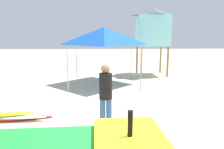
% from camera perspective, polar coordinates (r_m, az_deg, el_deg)
% --- Properties ---
extents(surfboard_pile, '(2.62, 0.66, 0.24)m').
position_cam_1_polar(surfboard_pile, '(6.70, -27.49, -10.23)').
color(surfboard_pile, red).
rests_on(surfboard_pile, ground).
extents(lifeguard_near_left, '(0.32, 0.32, 1.66)m').
position_cam_1_polar(lifeguard_near_left, '(5.22, -1.72, -4.95)').
color(lifeguard_near_left, '#33598C').
rests_on(lifeguard_near_left, ground).
extents(popup_canopy, '(3.16, 3.16, 2.80)m').
position_cam_1_polar(popup_canopy, '(10.44, -2.18, 10.34)').
color(popup_canopy, '#B2B2B7').
rests_on(popup_canopy, ground).
extents(lifeguard_tower, '(1.98, 1.98, 4.04)m').
position_cam_1_polar(lifeguard_tower, '(13.28, 10.89, 12.50)').
color(lifeguard_tower, olive).
rests_on(lifeguard_tower, ground).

